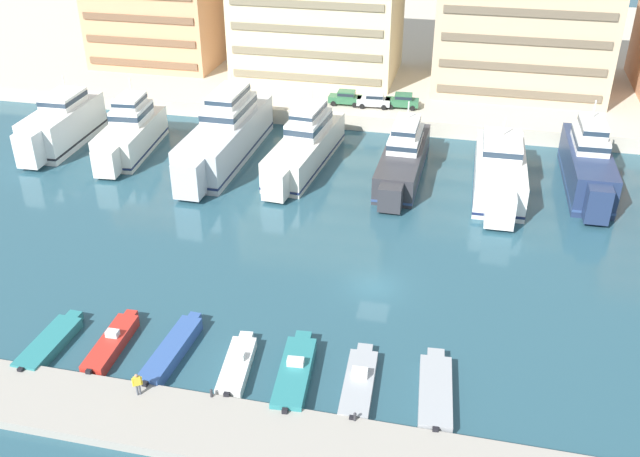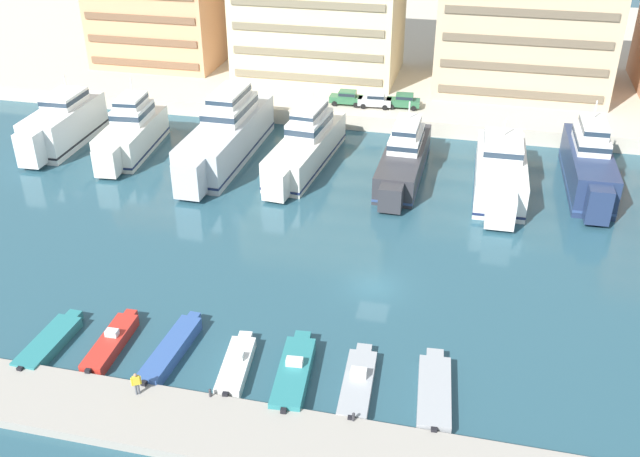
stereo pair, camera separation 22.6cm
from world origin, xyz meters
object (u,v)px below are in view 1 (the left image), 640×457
yacht_ivory_center_left (305,145)px  yacht_navy_mid_right (588,164)px  yacht_white_center_right (500,171)px  motorboat_teal_far_left (50,343)px  car_green_mid_left (403,100)px  yacht_ivory_left (130,133)px  motorboat_red_left (112,343)px  yacht_white_far_left (61,125)px  motorboat_blue_mid_left (172,350)px  motorboat_teal_center (295,373)px  yacht_charcoal_center (403,157)px  yacht_silver_mid_left (225,135)px  motorboat_grey_center_right (359,383)px  motorboat_grey_mid_right (435,391)px  car_silver_left (374,100)px  motorboat_white_center_left (237,366)px  pedestrian_near_edge (137,383)px  car_green_far_left (346,97)px

yacht_ivory_center_left → yacht_navy_mid_right: (29.32, 1.15, 0.23)m
yacht_white_center_right → yacht_navy_mid_right: yacht_navy_mid_right is taller
motorboat_teal_far_left → car_green_mid_left: car_green_mid_left is taller
yacht_ivory_left → motorboat_red_left: (14.28, -32.73, -1.82)m
yacht_white_far_left → motorboat_blue_mid_left: 42.75m
motorboat_teal_far_left → motorboat_teal_center: (17.84, 0.66, 0.12)m
yacht_charcoal_center → motorboat_teal_center: (-2.98, -33.85, -1.46)m
yacht_silver_mid_left → yacht_ivory_left: bearing=-175.7°
yacht_white_center_right → motorboat_blue_mid_left: 38.75m
yacht_ivory_center_left → motorboat_grey_center_right: 35.92m
motorboat_grey_mid_right → car_silver_left: bearing=103.8°
yacht_navy_mid_right → car_silver_left: yacht_navy_mid_right is taller
yacht_charcoal_center → yacht_navy_mid_right: bearing=3.9°
yacht_ivory_center_left → motorboat_teal_center: bearing=-77.2°
yacht_white_far_left → motorboat_teal_far_left: (18.56, -33.84, -2.07)m
motorboat_blue_mid_left → motorboat_teal_center: size_ratio=1.00×
yacht_white_far_left → yacht_ivory_left: (8.63, -0.21, -0.18)m
yacht_navy_mid_right → motorboat_white_center_left: size_ratio=2.62×
motorboat_red_left → motorboat_teal_center: 13.48m
yacht_silver_mid_left → car_green_mid_left: bearing=41.1°
yacht_white_far_left → yacht_ivory_center_left: 28.69m
yacht_ivory_left → yacht_silver_mid_left: (11.07, 0.83, 0.48)m
car_silver_left → yacht_navy_mid_right: bearing=-29.3°
yacht_ivory_left → motorboat_grey_center_right: 45.91m
yacht_white_far_left → yacht_ivory_center_left: (28.68, 0.81, -0.18)m
motorboat_blue_mid_left → pedestrian_near_edge: size_ratio=4.83×
motorboat_blue_mid_left → car_green_mid_left: 49.84m
motorboat_grey_mid_right → motorboat_red_left: bearing=-179.4°
motorboat_grey_mid_right → motorboat_teal_far_left: bearing=-177.6°
motorboat_grey_mid_right → car_green_far_left: bearing=107.7°
yacht_white_far_left → yacht_ivory_left: yacht_ivory_left is taller
yacht_white_far_left → yacht_ivory_center_left: size_ratio=0.80×
yacht_white_center_right → motorboat_teal_far_left: bearing=-133.0°
yacht_ivory_center_left → yacht_white_center_right: size_ratio=1.10×
yacht_charcoal_center → motorboat_white_center_left: 34.63m
motorboat_red_left → motorboat_grey_mid_right: motorboat_red_left is taller
motorboat_grey_mid_right → car_green_mid_left: (-8.36, 48.74, 2.43)m
yacht_navy_mid_right → motorboat_grey_mid_right: bearing=-109.5°
motorboat_grey_center_right → motorboat_grey_mid_right: motorboat_grey_center_right is taller
yacht_silver_mid_left → motorboat_teal_center: yacht_silver_mid_left is taller
yacht_silver_mid_left → yacht_white_center_right: bearing=-2.8°
yacht_white_far_left → yacht_charcoal_center: (39.38, 0.68, -0.48)m
yacht_white_far_left → motorboat_teal_center: size_ratio=1.92×
motorboat_teal_center → yacht_white_far_left: bearing=137.6°
yacht_charcoal_center → motorboat_white_center_left: (-7.04, -33.87, -1.56)m
yacht_white_far_left → yacht_ivory_left: bearing=-1.4°
yacht_ivory_left → motorboat_grey_mid_right: 49.34m
motorboat_red_left → motorboat_white_center_left: size_ratio=1.07×
motorboat_grey_mid_right → car_green_far_left: 50.79m
yacht_charcoal_center → motorboat_grey_center_right: yacht_charcoal_center is taller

